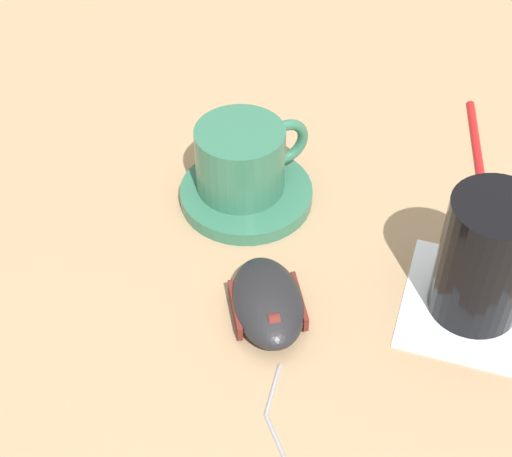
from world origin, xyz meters
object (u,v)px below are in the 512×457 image
at_px(coffee_cup, 243,158).
at_px(drinking_glass, 486,258).
at_px(pen, 477,141).
at_px(computer_mouse, 267,302).
at_px(saucer, 246,194).

relative_size(coffee_cup, drinking_glass, 0.98).
distance_m(drinking_glass, pen, 0.23).
bearing_deg(computer_mouse, pen, -140.70).
xyz_separation_m(computer_mouse, drinking_glass, (-0.17, 0.01, 0.04)).
xyz_separation_m(coffee_cup, computer_mouse, (-0.00, 0.15, -0.03)).
height_order(saucer, drinking_glass, drinking_glass).
xyz_separation_m(coffee_cup, drinking_glass, (-0.17, 0.16, 0.01)).
relative_size(saucer, computer_mouse, 1.26).
relative_size(saucer, pen, 0.88).
relative_size(saucer, coffee_cup, 1.14).
xyz_separation_m(drinking_glass, pen, (-0.07, -0.21, -0.05)).
relative_size(saucer, drinking_glass, 1.12).
distance_m(coffee_cup, drinking_glass, 0.23).
bearing_deg(drinking_glass, saucer, -41.66).
bearing_deg(coffee_cup, saucer, 111.83).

